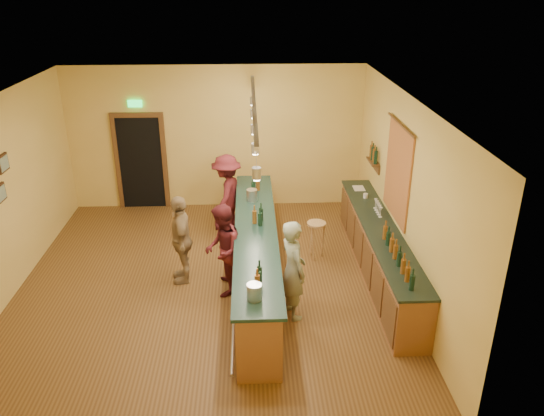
{
  "coord_description": "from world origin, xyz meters",
  "views": [
    {
      "loc": [
        0.73,
        -7.93,
        4.89
      ],
      "look_at": [
        1.09,
        0.2,
        1.33
      ],
      "focal_mm": 35.0,
      "sensor_mm": 36.0,
      "label": 1
    }
  ],
  "objects_px": {
    "tasting_bar": "(256,252)",
    "customer_c": "(227,194)",
    "back_counter": "(379,251)",
    "customer_b": "(181,239)",
    "bartender": "(293,270)",
    "bar_stool": "(316,230)",
    "customer_a": "(223,250)"
  },
  "relations": [
    {
      "from": "customer_c",
      "to": "bar_stool",
      "type": "height_order",
      "value": "customer_c"
    },
    {
      "from": "tasting_bar",
      "to": "customer_a",
      "type": "distance_m",
      "value": 0.62
    },
    {
      "from": "bartender",
      "to": "bar_stool",
      "type": "bearing_deg",
      "value": -37.4
    },
    {
      "from": "back_counter",
      "to": "customer_a",
      "type": "height_order",
      "value": "customer_a"
    },
    {
      "from": "customer_c",
      "to": "bartender",
      "type": "bearing_deg",
      "value": 37.07
    },
    {
      "from": "back_counter",
      "to": "tasting_bar",
      "type": "relative_size",
      "value": 0.89
    },
    {
      "from": "back_counter",
      "to": "bar_stool",
      "type": "height_order",
      "value": "back_counter"
    },
    {
      "from": "customer_a",
      "to": "back_counter",
      "type": "bearing_deg",
      "value": 100.07
    },
    {
      "from": "back_counter",
      "to": "customer_b",
      "type": "xyz_separation_m",
      "value": [
        -3.43,
        0.0,
        0.3
      ]
    },
    {
      "from": "back_counter",
      "to": "customer_c",
      "type": "height_order",
      "value": "customer_c"
    },
    {
      "from": "customer_c",
      "to": "bar_stool",
      "type": "distance_m",
      "value": 2.08
    },
    {
      "from": "customer_a",
      "to": "customer_b",
      "type": "relative_size",
      "value": 0.99
    },
    {
      "from": "bartender",
      "to": "customer_c",
      "type": "xyz_separation_m",
      "value": [
        -1.1,
        3.02,
        0.02
      ]
    },
    {
      "from": "back_counter",
      "to": "customer_c",
      "type": "relative_size",
      "value": 2.73
    },
    {
      "from": "back_counter",
      "to": "customer_a",
      "type": "distance_m",
      "value": 2.76
    },
    {
      "from": "customer_b",
      "to": "back_counter",
      "type": "bearing_deg",
      "value": 81.94
    },
    {
      "from": "customer_b",
      "to": "customer_a",
      "type": "bearing_deg",
      "value": 51.67
    },
    {
      "from": "customer_c",
      "to": "bar_stool",
      "type": "xyz_separation_m",
      "value": [
        1.68,
        -1.2,
        -0.25
      ]
    },
    {
      "from": "tasting_bar",
      "to": "customer_c",
      "type": "distance_m",
      "value": 2.14
    },
    {
      "from": "back_counter",
      "to": "customer_b",
      "type": "distance_m",
      "value": 3.44
    },
    {
      "from": "bartender",
      "to": "bar_stool",
      "type": "distance_m",
      "value": 1.93
    },
    {
      "from": "tasting_bar",
      "to": "customer_b",
      "type": "height_order",
      "value": "customer_b"
    },
    {
      "from": "back_counter",
      "to": "customer_b",
      "type": "bearing_deg",
      "value": 179.96
    },
    {
      "from": "tasting_bar",
      "to": "customer_a",
      "type": "height_order",
      "value": "customer_a"
    },
    {
      "from": "back_counter",
      "to": "bar_stool",
      "type": "xyz_separation_m",
      "value": [
        -1.02,
        0.68,
        0.1
      ]
    },
    {
      "from": "back_counter",
      "to": "customer_c",
      "type": "bearing_deg",
      "value": 145.25
    },
    {
      "from": "customer_a",
      "to": "bartender",
      "type": "bearing_deg",
      "value": 58.03
    },
    {
      "from": "bartender",
      "to": "tasting_bar",
      "type": "bearing_deg",
      "value": 10.31
    },
    {
      "from": "tasting_bar",
      "to": "bar_stool",
      "type": "relative_size",
      "value": 7.0
    },
    {
      "from": "back_counter",
      "to": "customer_a",
      "type": "bearing_deg",
      "value": -171.23
    },
    {
      "from": "tasting_bar",
      "to": "customer_c",
      "type": "height_order",
      "value": "customer_c"
    },
    {
      "from": "bartender",
      "to": "back_counter",
      "type": "bearing_deg",
      "value": -74.29
    }
  ]
}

